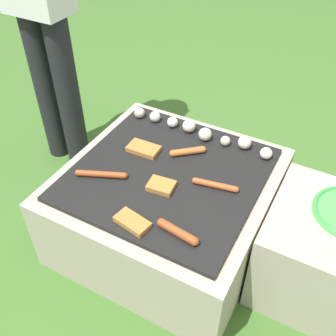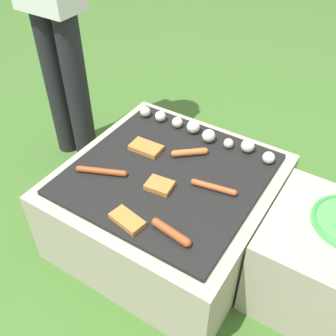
% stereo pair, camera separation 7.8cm
% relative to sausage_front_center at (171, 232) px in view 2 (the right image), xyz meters
% --- Properties ---
extents(ground_plane, '(14.00, 14.00, 0.00)m').
position_rel_sausage_front_center_xyz_m(ground_plane, '(-0.17, 0.25, -0.38)').
color(ground_plane, '#3D6628').
extents(grill, '(0.78, 0.78, 0.37)m').
position_rel_sausage_front_center_xyz_m(grill, '(-0.17, 0.25, -0.20)').
color(grill, '#A89E8C').
rests_on(grill, ground_plane).
extents(side_ledge, '(0.50, 0.45, 0.37)m').
position_rel_sausage_front_center_xyz_m(side_ledge, '(0.48, 0.31, -0.20)').
color(side_ledge, '#A89E8C').
rests_on(side_ledge, ground_plane).
extents(sausage_back_right, '(0.17, 0.05, 0.02)m').
position_rel_sausage_front_center_xyz_m(sausage_back_right, '(0.02, 0.26, -0.00)').
color(sausage_back_right, '#A34C23').
rests_on(sausage_back_right, grill).
extents(sausage_front_left, '(0.12, 0.11, 0.03)m').
position_rel_sausage_front_center_xyz_m(sausage_front_left, '(-0.16, 0.39, -0.00)').
color(sausage_front_left, '#B7602D').
rests_on(sausage_front_left, grill).
extents(sausage_mid_right, '(0.19, 0.09, 0.02)m').
position_rel_sausage_front_center_xyz_m(sausage_mid_right, '(-0.38, 0.11, -0.00)').
color(sausage_mid_right, '#93421E').
rests_on(sausage_mid_right, grill).
extents(sausage_front_center, '(0.16, 0.05, 0.03)m').
position_rel_sausage_front_center_xyz_m(sausage_front_center, '(0.00, 0.00, 0.00)').
color(sausage_front_center, '#93421E').
rests_on(sausage_front_center, grill).
extents(bread_slice_center, '(0.13, 0.08, 0.02)m').
position_rel_sausage_front_center_xyz_m(bread_slice_center, '(-0.32, 0.32, -0.00)').
color(bread_slice_center, '#B27033').
rests_on(bread_slice_center, grill).
extents(bread_slice_right, '(0.10, 0.08, 0.02)m').
position_rel_sausage_front_center_xyz_m(bread_slice_right, '(-0.15, 0.17, -0.00)').
color(bread_slice_right, '#B27033').
rests_on(bread_slice_right, grill).
extents(bread_slice_left, '(0.13, 0.08, 0.02)m').
position_rel_sausage_front_center_xyz_m(bread_slice_left, '(-0.15, -0.03, -0.00)').
color(bread_slice_left, '#B27033').
rests_on(bread_slice_left, grill).
extents(mushroom_row, '(0.64, 0.08, 0.06)m').
position_rel_sausage_front_center_xyz_m(mushroom_row, '(-0.17, 0.52, 0.01)').
color(mushroom_row, beige).
rests_on(mushroom_row, grill).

